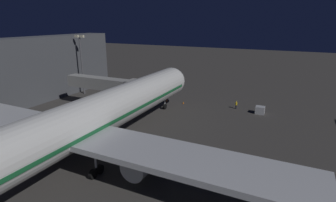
{
  "coord_description": "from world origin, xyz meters",
  "views": [
    {
      "loc": [
        -25.4,
        31.98,
        18.98
      ],
      "look_at": [
        -3.0,
        -13.92,
        3.5
      ],
      "focal_mm": 28.39,
      "sensor_mm": 36.0,
      "label": 1
    }
  ],
  "objects_px": {
    "airliner_at_gate": "(77,126)",
    "apron_floodlight_mast": "(81,60)",
    "ground_crew_near_nose_gear": "(236,105)",
    "traffic_cone_nose_starboard": "(167,100)",
    "jet_bridge": "(110,84)",
    "traffic_cone_nose_port": "(183,103)",
    "baggage_container_spare": "(260,110)"
  },
  "relations": [
    {
      "from": "airliner_at_gate",
      "to": "apron_floodlight_mast",
      "type": "xyz_separation_m",
      "value": [
        25.5,
        -28.33,
        3.57
      ]
    },
    {
      "from": "ground_crew_near_nose_gear",
      "to": "traffic_cone_nose_starboard",
      "type": "relative_size",
      "value": 3.2
    },
    {
      "from": "airliner_at_gate",
      "to": "jet_bridge",
      "type": "xyz_separation_m",
      "value": [
        10.58,
        -20.73,
        0.12
      ]
    },
    {
      "from": "airliner_at_gate",
      "to": "traffic_cone_nose_port",
      "type": "height_order",
      "value": "airliner_at_gate"
    },
    {
      "from": "traffic_cone_nose_port",
      "to": "baggage_container_spare",
      "type": "bearing_deg",
      "value": -177.99
    },
    {
      "from": "traffic_cone_nose_port",
      "to": "ground_crew_near_nose_gear",
      "type": "bearing_deg",
      "value": -171.99
    },
    {
      "from": "baggage_container_spare",
      "to": "traffic_cone_nose_starboard",
      "type": "height_order",
      "value": "baggage_container_spare"
    },
    {
      "from": "apron_floodlight_mast",
      "to": "baggage_container_spare",
      "type": "relative_size",
      "value": 8.37
    },
    {
      "from": "traffic_cone_nose_port",
      "to": "traffic_cone_nose_starboard",
      "type": "height_order",
      "value": "same"
    },
    {
      "from": "baggage_container_spare",
      "to": "airliner_at_gate",
      "type": "bearing_deg",
      "value": 58.72
    },
    {
      "from": "jet_bridge",
      "to": "ground_crew_near_nose_gear",
      "type": "relative_size",
      "value": 11.01
    },
    {
      "from": "apron_floodlight_mast",
      "to": "traffic_cone_nose_starboard",
      "type": "xyz_separation_m",
      "value": [
        -23.3,
        -3.31,
        -8.86
      ]
    },
    {
      "from": "jet_bridge",
      "to": "baggage_container_spare",
      "type": "relative_size",
      "value": 10.47
    },
    {
      "from": "airliner_at_gate",
      "to": "traffic_cone_nose_port",
      "type": "xyz_separation_m",
      "value": [
        -2.2,
        -31.63,
        -5.29
      ]
    },
    {
      "from": "baggage_container_spare",
      "to": "traffic_cone_nose_starboard",
      "type": "relative_size",
      "value": 3.37
    },
    {
      "from": "ground_crew_near_nose_gear",
      "to": "apron_floodlight_mast",
      "type": "bearing_deg",
      "value": 7.17
    },
    {
      "from": "apron_floodlight_mast",
      "to": "traffic_cone_nose_starboard",
      "type": "bearing_deg",
      "value": -171.92
    },
    {
      "from": "jet_bridge",
      "to": "traffic_cone_nose_port",
      "type": "distance_m",
      "value": 17.65
    },
    {
      "from": "airliner_at_gate",
      "to": "traffic_cone_nose_port",
      "type": "relative_size",
      "value": 120.11
    },
    {
      "from": "jet_bridge",
      "to": "apron_floodlight_mast",
      "type": "xyz_separation_m",
      "value": [
        14.92,
        -7.6,
        3.44
      ]
    },
    {
      "from": "jet_bridge",
      "to": "ground_crew_near_nose_gear",
      "type": "distance_m",
      "value": 28.3
    },
    {
      "from": "ground_crew_near_nose_gear",
      "to": "traffic_cone_nose_starboard",
      "type": "height_order",
      "value": "ground_crew_near_nose_gear"
    },
    {
      "from": "airliner_at_gate",
      "to": "apron_floodlight_mast",
      "type": "bearing_deg",
      "value": -48.01
    },
    {
      "from": "apron_floodlight_mast",
      "to": "ground_crew_near_nose_gear",
      "type": "xyz_separation_m",
      "value": [
        -39.8,
        -5.01,
        -8.17
      ]
    },
    {
      "from": "airliner_at_gate",
      "to": "ground_crew_near_nose_gear",
      "type": "xyz_separation_m",
      "value": [
        -14.3,
        -33.34,
        -4.6
      ]
    },
    {
      "from": "baggage_container_spare",
      "to": "ground_crew_near_nose_gear",
      "type": "bearing_deg",
      "value": -11.69
    },
    {
      "from": "jet_bridge",
      "to": "traffic_cone_nose_port",
      "type": "bearing_deg",
      "value": -139.53
    },
    {
      "from": "jet_bridge",
      "to": "traffic_cone_nose_starboard",
      "type": "relative_size",
      "value": 35.25
    },
    {
      "from": "apron_floodlight_mast",
      "to": "traffic_cone_nose_port",
      "type": "height_order",
      "value": "apron_floodlight_mast"
    },
    {
      "from": "airliner_at_gate",
      "to": "ground_crew_near_nose_gear",
      "type": "bearing_deg",
      "value": -113.22
    },
    {
      "from": "jet_bridge",
      "to": "traffic_cone_nose_starboard",
      "type": "xyz_separation_m",
      "value": [
        -8.38,
        -10.91,
        -5.42
      ]
    },
    {
      "from": "traffic_cone_nose_port",
      "to": "traffic_cone_nose_starboard",
      "type": "distance_m",
      "value": 4.4
    }
  ]
}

